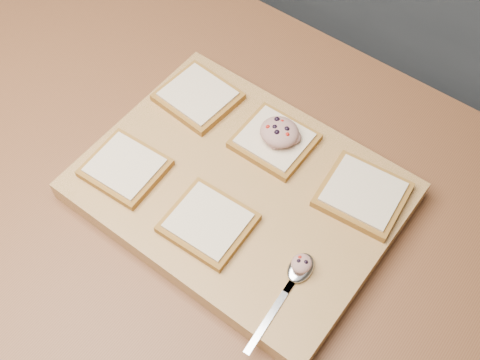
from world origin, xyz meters
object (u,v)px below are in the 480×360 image
Objects in this scene: bread_far_center at (274,140)px; tuna_salad_dollop at (279,132)px; cutting_board at (240,191)px; spoon at (296,275)px.

tuna_salad_dollop reaches higher than bread_far_center.
tuna_salad_dollop is at bearing 32.68° from bread_far_center.
cutting_board is 0.17m from spoon.
bread_far_center is 0.69× the size of spoon.
tuna_salad_dollop is at bearing 88.74° from cutting_board.
bread_far_center is at bearing -147.32° from tuna_salad_dollop.
tuna_salad_dollop is 0.37× the size of spoon.
tuna_salad_dollop reaches higher than spoon.
cutting_board is at bearing -91.26° from tuna_salad_dollop.
tuna_salad_dollop is at bearing 131.28° from spoon.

